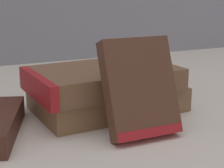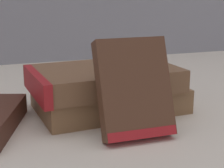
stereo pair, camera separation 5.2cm
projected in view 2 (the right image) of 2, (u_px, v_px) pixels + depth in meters
The scene contains 6 objects.
ground_plane at pixel (93, 113), 0.59m from camera, with size 3.00×3.00×0.00m, color beige.
book_flat_bottom at pixel (106, 99), 0.60m from camera, with size 0.23×0.16×0.04m.
book_flat_top at pixel (101, 79), 0.57m from camera, with size 0.23×0.16×0.03m.
book_leaning_front at pixel (134, 92), 0.48m from camera, with size 0.09×0.07×0.13m.
pocket_watch at pixel (137, 66), 0.58m from camera, with size 0.05×0.05×0.01m.
reading_glasses at pixel (62, 89), 0.72m from camera, with size 0.11×0.06×0.00m.
Camera 2 is at (-0.15, -0.54, 0.19)m, focal length 60.00 mm.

